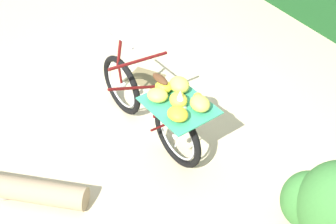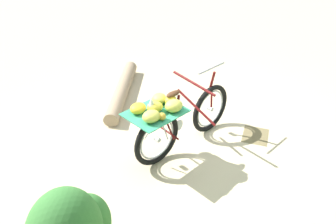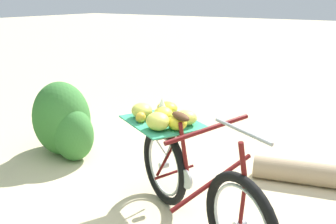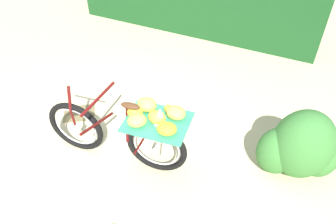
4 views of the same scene
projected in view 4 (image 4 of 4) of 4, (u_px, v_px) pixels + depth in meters
ground_plane at (122, 149)px, 4.25m from camera, size 60.00×60.00×0.00m
bicycle at (127, 130)px, 3.76m from camera, size 1.72×1.07×1.03m
shrub_cluster at (300, 148)px, 3.74m from camera, size 0.93×0.64×0.89m
leaf_litter_patch at (79, 113)px, 4.77m from camera, size 0.44×0.36×0.01m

